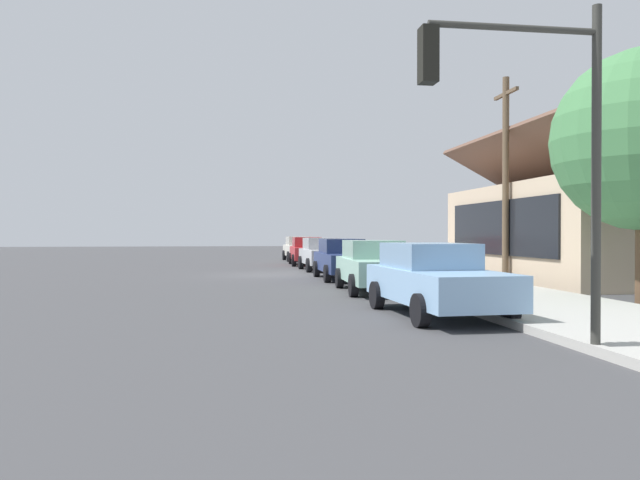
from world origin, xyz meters
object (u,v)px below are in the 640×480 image
car_silver (322,254)px  utility_pole_wooden (506,175)px  fire_hydrant_red (337,257)px  traffic_light_main (529,119)px  car_seafoam (375,265)px  car_ivory (300,248)px  car_cherry (307,251)px  car_skyblue (435,278)px  car_navy (343,259)px

car_silver → utility_pole_wooden: size_ratio=0.58×
fire_hydrant_red → traffic_light_main: bearing=-3.7°
car_seafoam → utility_pole_wooden: (-2.56, 5.51, 3.11)m
car_seafoam → utility_pole_wooden: utility_pole_wooden is taller
car_ivory → car_cherry: (5.57, -0.20, -0.00)m
car_seafoam → car_skyblue: 5.62m
car_silver → fire_hydrant_red: size_ratio=6.11×
car_ivory → traffic_light_main: size_ratio=0.84×
utility_pole_wooden → fire_hydrant_red: bearing=-162.4°
car_ivory → car_silver: size_ratio=1.00×
car_skyblue → car_navy: bearing=177.7°
car_ivory → car_seafoam: same height
car_skyblue → traffic_light_main: bearing=-4.4°
utility_pole_wooden → car_cherry: bearing=-157.9°
car_cherry → car_seafoam: 16.19m
car_skyblue → car_silver: bearing=177.4°
car_navy → car_skyblue: 10.88m
car_silver → utility_pole_wooden: 10.60m
car_silver → car_seafoam: same height
car_skyblue → fire_hydrant_red: 20.81m
car_skyblue → car_cherry: bearing=177.6°
car_navy → car_skyblue: (10.88, 0.04, 0.00)m
utility_pole_wooden → fire_hydrant_red: 13.64m
car_navy → car_seafoam: bearing=1.0°
car_silver → fire_hydrant_red: car_silver is taller
car_ivory → traffic_light_main: bearing=-1.6°
car_ivory → car_silver: (10.68, -0.13, -0.00)m
car_silver → traffic_light_main: bearing=-1.6°
car_cherry → car_navy: same height
car_silver → traffic_light_main: traffic_light_main is taller
traffic_light_main → utility_pole_wooden: 13.98m
car_cherry → fire_hydrant_red: 1.90m
car_silver → car_skyblue: size_ratio=0.89×
car_ivory → fire_hydrant_red: car_ivory is taller
car_ivory → utility_pole_wooden: size_ratio=0.58×
car_ivory → car_skyblue: (27.38, -0.16, 0.00)m
utility_pole_wooden → car_skyblue: bearing=-34.0°
car_ivory → traffic_light_main: traffic_light_main is taller
car_ivory → car_seafoam: (21.76, -0.17, 0.00)m
car_ivory → car_seafoam: bearing=-1.5°
car_navy → traffic_light_main: bearing=0.3°
car_skyblue → car_ivory: bearing=177.1°
car_cherry → fire_hydrant_red: car_cherry is taller
car_skyblue → fire_hydrant_red: size_ratio=6.88×
car_cherry → utility_pole_wooden: (13.64, 5.55, 3.12)m
car_ivory → utility_pole_wooden: (19.21, 5.35, 3.12)m
car_skyblue → traffic_light_main: traffic_light_main is taller
car_silver → car_seafoam: (11.08, -0.04, 0.00)m
car_cherry → car_seafoam: bearing=2.2°
car_ivory → car_navy: (16.50, -0.20, 0.00)m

